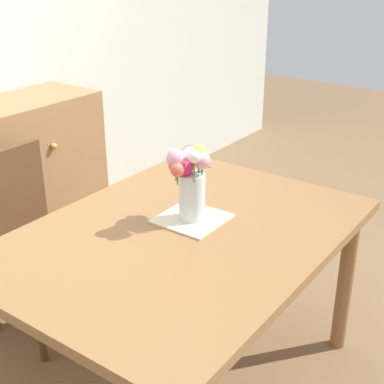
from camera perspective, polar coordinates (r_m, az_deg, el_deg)
name	(u,v)px	position (r m, az deg, el deg)	size (l,w,h in m)	color
ground_plane	(184,382)	(2.52, -0.88, -19.33)	(12.00, 12.00, 0.00)	brown
dining_table	(183,251)	(2.13, -1.00, -6.21)	(1.43, 1.05, 0.75)	olive
chair_far	(26,230)	(2.70, -17.02, -3.87)	(0.42, 0.42, 0.90)	brown
placemat	(192,219)	(2.16, 0.00, -2.81)	(0.25, 0.25, 0.01)	beige
flower_vase	(189,175)	(2.09, -0.28, 1.74)	(0.21, 0.17, 0.31)	silver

